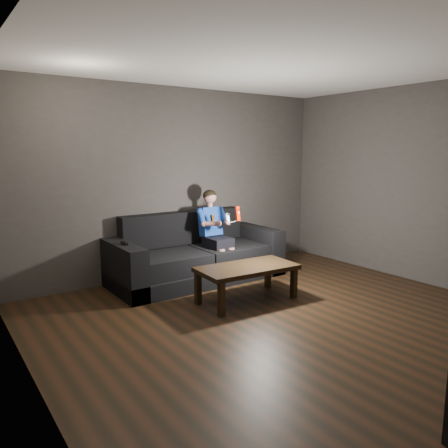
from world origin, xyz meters
TOP-DOWN VIEW (x-y plane):
  - floor at (0.00, 0.00)m, footprint 5.00×5.00m
  - back_wall at (0.00, 2.50)m, footprint 5.00×0.04m
  - left_wall at (-2.50, 0.00)m, footprint 0.04×5.00m
  - right_wall at (2.50, 0.00)m, footprint 0.04×5.00m
  - ceiling at (0.00, 0.00)m, footprint 5.00×5.00m
  - sofa at (-0.00, 2.03)m, footprint 2.41×1.04m
  - child at (0.27, 1.96)m, footprint 0.46×0.56m
  - wii_remote_red at (0.36, 1.53)m, footprint 0.05×0.08m
  - nunchuk_white at (0.20, 1.53)m, footprint 0.07×0.10m
  - wii_remote_black at (-1.08, 1.94)m, footprint 0.05×0.16m
  - coffee_table at (0.04, 0.91)m, footprint 1.23×0.67m

SIDE VIEW (x-z plane):
  - floor at x=0.00m, z-range 0.00..0.00m
  - sofa at x=0.00m, z-range -0.16..0.77m
  - coffee_table at x=0.04m, z-range 0.16..0.60m
  - wii_remote_black at x=-1.08m, z-range 0.65..0.69m
  - child at x=0.27m, z-range 0.20..1.32m
  - nunchuk_white at x=0.20m, z-range 0.86..1.00m
  - wii_remote_red at x=0.36m, z-range 0.87..1.07m
  - back_wall at x=0.00m, z-range 0.00..2.70m
  - left_wall at x=-2.50m, z-range 0.00..2.70m
  - right_wall at x=2.50m, z-range 0.00..2.70m
  - ceiling at x=0.00m, z-range 2.69..2.71m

